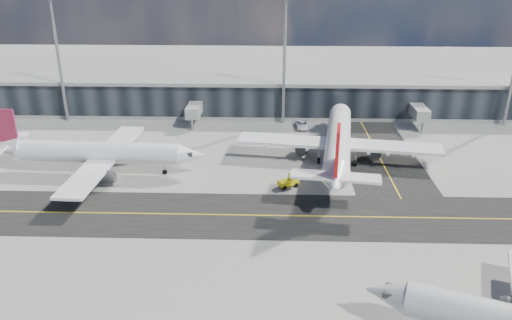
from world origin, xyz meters
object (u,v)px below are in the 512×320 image
at_px(baggage_tug, 290,181).
at_px(service_van, 302,125).
at_px(airliner_redtail, 338,142).
at_px(airliner_af, 96,153).

bearing_deg(baggage_tug, service_van, 143.96).
bearing_deg(airliner_redtail, service_van, 113.32).
bearing_deg(baggage_tug, airliner_af, -127.23).
bearing_deg(airliner_af, service_van, 126.14).
bearing_deg(baggage_tug, airliner_redtail, 109.11).
bearing_deg(service_van, airliner_redtail, -80.75).
xyz_separation_m(airliner_af, airliner_redtail, (42.83, 5.20, 0.57)).
relative_size(airliner_redtail, service_van, 7.69).
xyz_separation_m(airliner_redtail, service_van, (-5.33, 19.92, -3.52)).
xyz_separation_m(airliner_af, service_van, (37.49, 25.12, -2.95)).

